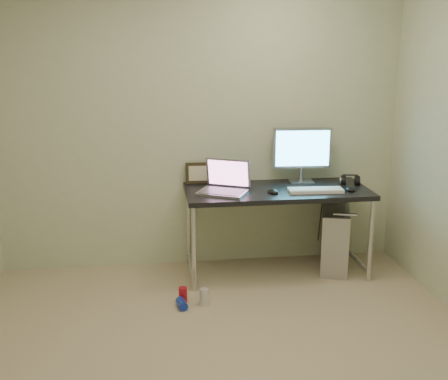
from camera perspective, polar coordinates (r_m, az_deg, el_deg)
floor at (r=3.66m, az=0.61°, el=-17.39°), size 3.50×3.50×0.00m
wall_back at (r=4.88m, az=-2.30°, el=6.55°), size 3.50×0.02×2.50m
desk at (r=4.77m, az=5.40°, el=-0.84°), size 1.55×0.68×0.75m
tower_computer at (r=5.05m, az=11.20°, el=-4.91°), size 0.38×0.57×0.58m
cable_a at (r=5.24m, az=9.80°, el=-2.64°), size 0.01×0.16×0.69m
cable_b at (r=5.25m, az=10.79°, el=-2.86°), size 0.02×0.11×0.71m
can_red at (r=4.42m, az=-4.19°, el=-10.57°), size 0.09×0.09×0.12m
can_white at (r=4.36m, az=-2.03°, el=-10.81°), size 0.10×0.10×0.13m
can_blue at (r=4.34m, az=-4.31°, el=-11.46°), size 0.09×0.14×0.07m
laptop at (r=4.62m, az=0.07°, el=0.53°), size 0.48×0.45×0.26m
monitor at (r=4.95m, az=7.94°, el=3.98°), size 0.52×0.16×0.48m
keyboard at (r=4.70m, az=9.28°, el=-0.02°), size 0.46×0.17×0.03m
mouse_right at (r=4.79m, az=12.70°, el=0.19°), size 0.09×0.13×0.04m
mouse_left at (r=4.62m, az=5.02°, el=-0.06°), size 0.10×0.14×0.04m
headphones at (r=5.00m, az=12.68°, el=0.90°), size 0.19×0.11×0.11m
picture_frame at (r=4.91m, az=-2.59°, el=1.74°), size 0.23×0.07×0.19m
webcam at (r=4.88m, az=0.58°, el=1.74°), size 0.05×0.04×0.13m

